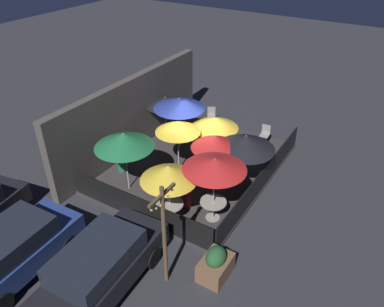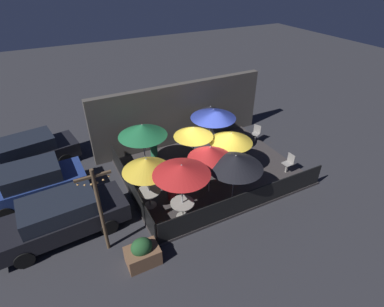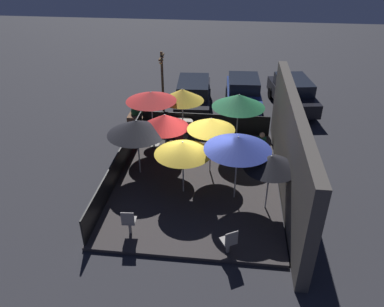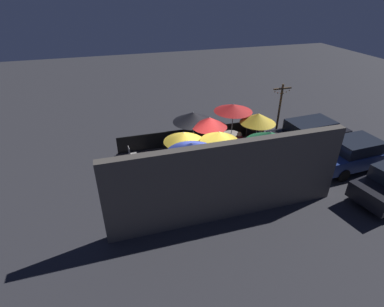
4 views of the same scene
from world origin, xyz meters
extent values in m
plane|color=#2D2D33|center=(0.00, 0.00, 0.00)|extent=(60.00, 60.00, 0.00)
cube|color=#383333|center=(0.00, 0.00, 0.06)|extent=(7.88, 6.06, 0.12)
cube|color=#4C4742|center=(0.00, 3.26, 1.68)|extent=(9.48, 0.36, 3.37)
cube|color=black|center=(0.00, -2.99, 0.59)|extent=(7.68, 0.05, 0.95)
cube|color=black|center=(-3.89, 0.00, 0.59)|extent=(0.05, 5.86, 0.95)
cylinder|color=#B2B2B7|center=(-3.39, -0.98, 1.27)|extent=(0.05, 0.05, 2.30)
cone|color=gold|center=(-3.39, -0.98, 2.15)|extent=(1.88, 1.88, 0.53)
cylinder|color=#B2B2B7|center=(-2.49, -2.16, 1.35)|extent=(0.05, 0.05, 2.47)
cone|color=red|center=(-2.49, -2.16, 2.39)|extent=(2.10, 2.10, 0.40)
cylinder|color=#B2B2B7|center=(1.39, 2.49, 1.15)|extent=(0.05, 0.05, 2.06)
cone|color=black|center=(1.39, 2.49, 1.96)|extent=(1.75, 1.75, 0.44)
cylinder|color=#B2B2B7|center=(-0.67, 0.45, 1.26)|extent=(0.05, 0.05, 2.28)
cone|color=gold|center=(-0.67, 0.45, 2.17)|extent=(1.79, 1.79, 0.45)
cylinder|color=#B2B2B7|center=(-0.82, -1.30, 1.25)|extent=(0.05, 0.05, 2.26)
cone|color=red|center=(-0.82, -1.30, 2.12)|extent=(1.83, 1.83, 0.52)
cylinder|color=#B2B2B7|center=(0.93, 1.43, 1.33)|extent=(0.05, 0.05, 2.42)
cone|color=#283893|center=(0.93, 1.43, 2.31)|extent=(2.24, 2.24, 0.46)
cylinder|color=#B2B2B7|center=(-2.70, 1.43, 1.34)|extent=(0.05, 0.05, 2.43)
cone|color=#1E6B3D|center=(-2.70, 1.43, 2.28)|extent=(2.19, 2.19, 0.54)
cylinder|color=#B2B2B7|center=(0.78, -0.40, 1.14)|extent=(0.05, 0.05, 2.04)
cone|color=gold|center=(0.78, -0.40, 1.94)|extent=(1.97, 1.97, 0.45)
cylinder|color=#B2B2B7|center=(-0.25, -2.24, 1.24)|extent=(0.05, 0.05, 2.24)
cone|color=black|center=(-0.25, -2.24, 2.10)|extent=(2.20, 2.20, 0.54)
cylinder|color=#9E998E|center=(-3.39, -0.98, 0.13)|extent=(0.51, 0.51, 0.02)
cylinder|color=#9E998E|center=(-3.39, -0.98, 0.49)|extent=(0.08, 0.08, 0.73)
cylinder|color=#9E998E|center=(-3.39, -0.98, 0.87)|extent=(0.92, 0.92, 0.04)
cylinder|color=#9E998E|center=(-2.49, -2.16, 0.13)|extent=(0.50, 0.50, 0.02)
cylinder|color=#9E998E|center=(-2.49, -2.16, 0.46)|extent=(0.08, 0.08, 0.69)
cylinder|color=#9E998E|center=(-2.49, -2.16, 0.82)|extent=(0.92, 0.92, 0.04)
cube|color=gray|center=(3.12, -1.76, 0.35)|extent=(0.09, 0.09, 0.47)
cube|color=gray|center=(3.12, -1.76, 0.61)|extent=(0.43, 0.43, 0.04)
cube|color=gray|center=(3.30, -1.75, 0.85)|extent=(0.06, 0.40, 0.44)
cube|color=gray|center=(3.59, 1.28, 0.33)|extent=(0.11, 0.11, 0.42)
cube|color=gray|center=(3.59, 1.28, 0.56)|extent=(0.54, 0.54, 0.04)
cube|color=gray|center=(3.75, 1.36, 0.80)|extent=(0.22, 0.36, 0.44)
cylinder|color=#236642|center=(-1.90, 2.45, 0.59)|extent=(0.42, 0.42, 0.94)
sphere|color=tan|center=(-1.90, 2.45, 1.17)|extent=(0.22, 0.22, 0.22)
cylinder|color=maroon|center=(-2.42, -1.02, 0.66)|extent=(0.46, 0.46, 1.08)
sphere|color=tan|center=(-2.42, -1.02, 1.33)|extent=(0.26, 0.26, 0.26)
cube|color=brown|center=(-4.54, -3.37, 0.31)|extent=(1.10, 0.77, 0.63)
ellipsoid|color=#235128|center=(-4.54, -3.37, 0.75)|extent=(0.71, 0.57, 0.64)
cylinder|color=brown|center=(-5.44, -2.23, 1.71)|extent=(0.12, 0.12, 3.42)
cube|color=brown|center=(-5.44, -2.23, 3.17)|extent=(1.10, 0.08, 0.08)
sphere|color=#F4B260|center=(-5.90, -2.23, 3.02)|extent=(0.07, 0.07, 0.07)
sphere|color=#F4B260|center=(-5.71, -2.23, 2.94)|extent=(0.07, 0.07, 0.07)
sphere|color=#F4B260|center=(-5.53, -2.23, 2.89)|extent=(0.07, 0.07, 0.07)
sphere|color=#F4B260|center=(-5.35, -2.23, 2.89)|extent=(0.07, 0.07, 0.07)
sphere|color=#F4B260|center=(-5.16, -2.23, 2.94)|extent=(0.07, 0.07, 0.07)
sphere|color=#F4B260|center=(-4.98, -2.23, 3.02)|extent=(0.07, 0.07, 0.07)
cube|color=black|center=(-6.68, -0.86, 0.67)|extent=(4.68, 1.97, 0.70)
cube|color=#1E232D|center=(-6.68, -0.86, 1.32)|extent=(2.61, 1.71, 0.60)
cylinder|color=black|center=(-5.31, 0.03, 0.32)|extent=(0.65, 0.22, 0.64)
cylinder|color=black|center=(-5.21, -1.58, 0.32)|extent=(0.65, 0.22, 0.64)
cube|color=navy|center=(-7.42, 1.74, 0.67)|extent=(4.03, 1.87, 0.70)
cube|color=#1E232D|center=(-7.42, 1.74, 1.32)|extent=(2.24, 1.66, 0.60)
cylinder|color=black|center=(-6.23, 2.60, 0.32)|extent=(0.65, 0.21, 0.64)
cylinder|color=black|center=(-6.16, 0.99, 0.32)|extent=(0.65, 0.21, 0.64)
cylinder|color=black|center=(-8.61, 0.88, 0.32)|extent=(0.65, 0.21, 0.64)
cylinder|color=black|center=(-6.05, 3.76, 0.32)|extent=(0.66, 0.28, 0.64)
camera|label=1|loc=(-11.31, -6.70, 9.02)|focal=35.00mm
camera|label=2|loc=(-6.04, -9.89, 8.57)|focal=28.00mm
camera|label=3|loc=(11.62, 1.13, 8.23)|focal=35.00mm
camera|label=4|loc=(4.09, 11.82, 8.26)|focal=28.00mm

